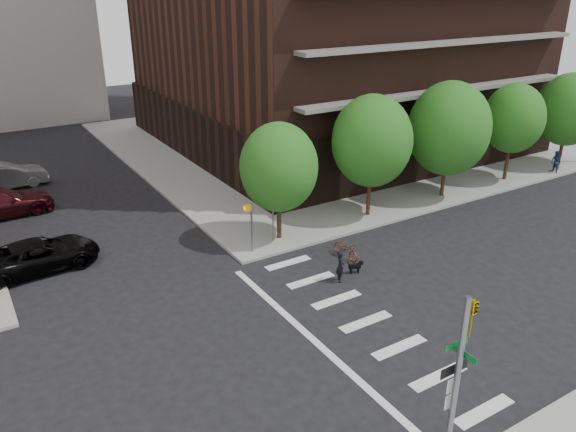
# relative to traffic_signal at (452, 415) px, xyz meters

# --- Properties ---
(ground) EXTENTS (120.00, 120.00, 0.00)m
(ground) POSITION_rel_traffic_signal_xyz_m (0.47, 7.49, -2.70)
(ground) COLOR black
(ground) RESTS_ON ground
(sidewalk_ne) EXTENTS (39.00, 33.00, 0.15)m
(sidewalk_ne) POSITION_rel_traffic_signal_xyz_m (20.97, 30.99, -2.62)
(sidewalk_ne) COLOR gray
(sidewalk_ne) RESTS_ON ground
(crosswalk) EXTENTS (3.85, 13.00, 0.01)m
(crosswalk) POSITION_rel_traffic_signal_xyz_m (2.68, 7.49, -2.69)
(crosswalk) COLOR silver
(crosswalk) RESTS_ON ground
(tree_a) EXTENTS (4.00, 4.00, 5.90)m
(tree_a) POSITION_rel_traffic_signal_xyz_m (4.47, 15.99, 1.35)
(tree_a) COLOR #301E11
(tree_a) RESTS_ON sidewalk_ne
(tree_b) EXTENTS (4.50, 4.50, 6.65)m
(tree_b) POSITION_rel_traffic_signal_xyz_m (10.47, 15.99, 1.85)
(tree_b) COLOR #301E11
(tree_b) RESTS_ON sidewalk_ne
(tree_c) EXTENTS (5.00, 5.00, 6.80)m
(tree_c) POSITION_rel_traffic_signal_xyz_m (16.47, 15.99, 1.75)
(tree_c) COLOR #301E11
(tree_c) RESTS_ON sidewalk_ne
(tree_d) EXTENTS (4.00, 4.00, 6.20)m
(tree_d) POSITION_rel_traffic_signal_xyz_m (22.47, 15.99, 1.64)
(tree_d) COLOR #301E11
(tree_d) RESTS_ON sidewalk_ne
(tree_e) EXTENTS (4.50, 4.50, 6.35)m
(tree_e) POSITION_rel_traffic_signal_xyz_m (28.47, 15.99, 1.55)
(tree_e) COLOR #301E11
(tree_e) RESTS_ON sidewalk_ne
(traffic_signal) EXTENTS (0.90, 0.75, 6.00)m
(traffic_signal) POSITION_rel_traffic_signal_xyz_m (0.00, 0.00, 0.00)
(traffic_signal) COLOR slate
(traffic_signal) RESTS_ON sidewalk_s
(pedestrian_signal) EXTENTS (2.18, 0.67, 2.60)m
(pedestrian_signal) POSITION_rel_traffic_signal_xyz_m (2.79, 15.42, -0.84)
(pedestrian_signal) COLOR slate
(pedestrian_signal) RESTS_ON sidewalk_ne
(parked_car_black) EXTENTS (2.88, 5.60, 1.51)m
(parked_car_black) POSITION_rel_traffic_signal_xyz_m (-6.87, 19.14, -1.94)
(parked_car_black) COLOR black
(parked_car_black) RESTS_ON ground
(parked_car_silver) EXTENTS (2.22, 5.27, 1.69)m
(parked_car_silver) POSITION_rel_traffic_signal_xyz_m (-6.79, 32.28, -1.85)
(parked_car_silver) COLOR #96989C
(parked_car_silver) RESTS_ON ground
(scooter) EXTENTS (0.67, 1.79, 0.93)m
(scooter) POSITION_rel_traffic_signal_xyz_m (6.25, 12.52, -2.23)
(scooter) COLOR brown
(scooter) RESTS_ON ground
(dog_walker) EXTENTS (0.66, 0.57, 1.54)m
(dog_walker) POSITION_rel_traffic_signal_xyz_m (4.57, 10.75, -1.93)
(dog_walker) COLOR black
(dog_walker) RESTS_ON ground
(dog) EXTENTS (0.69, 0.34, 0.58)m
(dog) POSITION_rel_traffic_signal_xyz_m (5.66, 10.99, -2.34)
(dog) COLOR black
(dog) RESTS_ON ground
(pedestrian_far) EXTENTS (0.84, 0.69, 1.59)m
(pedestrian_far) POSITION_rel_traffic_signal_xyz_m (26.54, 14.99, -1.76)
(pedestrian_far) COLOR navy
(pedestrian_far) RESTS_ON sidewalk_ne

